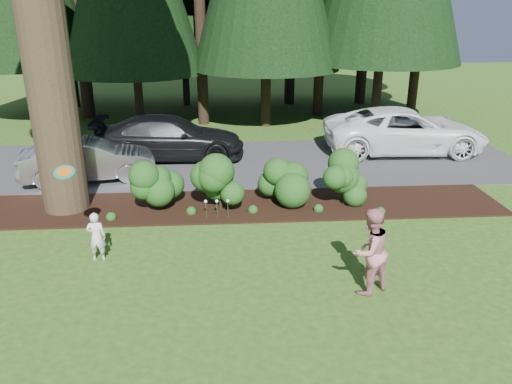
# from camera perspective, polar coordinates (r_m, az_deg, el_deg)

# --- Properties ---
(ground) EXTENTS (80.00, 80.00, 0.00)m
(ground) POSITION_cam_1_polar(r_m,az_deg,el_deg) (11.62, -3.00, -7.78)
(ground) COLOR #2D4C15
(ground) RESTS_ON ground
(mulch_bed) EXTENTS (16.00, 2.50, 0.05)m
(mulch_bed) POSITION_cam_1_polar(r_m,az_deg,el_deg) (14.56, -3.26, -1.60)
(mulch_bed) COLOR black
(mulch_bed) RESTS_ON ground
(driveway) EXTENTS (22.00, 6.00, 0.03)m
(driveway) POSITION_cam_1_polar(r_m,az_deg,el_deg) (18.56, -3.47, 3.34)
(driveway) COLOR #38383A
(driveway) RESTS_ON ground
(shrub_row) EXTENTS (6.53, 1.60, 1.61)m
(shrub_row) POSITION_cam_1_polar(r_m,az_deg,el_deg) (14.20, -0.21, 1.24)
(shrub_row) COLOR #234B17
(shrub_row) RESTS_ON ground
(lily_cluster) EXTENTS (0.69, 0.09, 0.57)m
(lily_cluster) POSITION_cam_1_polar(r_m,az_deg,el_deg) (13.59, -4.51, -1.15)
(lily_cluster) COLOR #234B17
(lily_cluster) RESTS_ON ground
(car_silver_wagon) EXTENTS (4.49, 2.25, 1.41)m
(car_silver_wagon) POSITION_cam_1_polar(r_m,az_deg,el_deg) (17.37, -18.62, 3.54)
(car_silver_wagon) COLOR silver
(car_silver_wagon) RESTS_ON driveway
(car_white_suv) EXTENTS (6.34, 3.10, 1.74)m
(car_white_suv) POSITION_cam_1_polar(r_m,az_deg,el_deg) (20.52, 16.64, 6.76)
(car_white_suv) COLOR white
(car_white_suv) RESTS_ON driveway
(car_dark_suv) EXTENTS (5.55, 2.28, 1.61)m
(car_dark_suv) POSITION_cam_1_polar(r_m,az_deg,el_deg) (19.13, -9.80, 6.15)
(car_dark_suv) COLOR black
(car_dark_suv) RESTS_ON driveway
(child) EXTENTS (0.43, 0.29, 1.18)m
(child) POSITION_cam_1_polar(r_m,az_deg,el_deg) (11.93, -17.79, -4.88)
(child) COLOR white
(child) RESTS_ON ground
(adult) EXTENTS (1.12, 1.04, 1.83)m
(adult) POSITION_cam_1_polar(r_m,az_deg,el_deg) (10.27, 12.86, -6.61)
(adult) COLOR #B81836
(adult) RESTS_ON ground
(frisbee) EXTENTS (0.48, 0.43, 0.24)m
(frisbee) POSITION_cam_1_polar(r_m,az_deg,el_deg) (11.89, -21.06, 2.13)
(frisbee) COLOR #167B64
(frisbee) RESTS_ON ground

